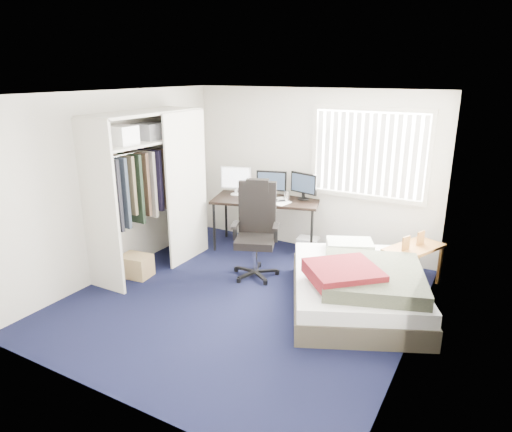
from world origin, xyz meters
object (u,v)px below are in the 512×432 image
at_px(desk, 267,197).
at_px(office_chair, 256,239).
at_px(nightstand, 414,251).
at_px(bed, 357,285).

bearing_deg(desk, office_chair, -70.18).
relative_size(office_chair, nightstand, 1.43).
relative_size(nightstand, bed, 0.39).
xyz_separation_m(desk, bed, (1.87, -1.22, -0.56)).
xyz_separation_m(office_chair, nightstand, (1.99, 0.62, -0.01)).
relative_size(office_chair, bed, 0.55).
bearing_deg(bed, office_chair, 171.08).
bearing_deg(bed, desk, 146.94).
height_order(office_chair, bed, office_chair).
height_order(desk, nightstand, desk).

